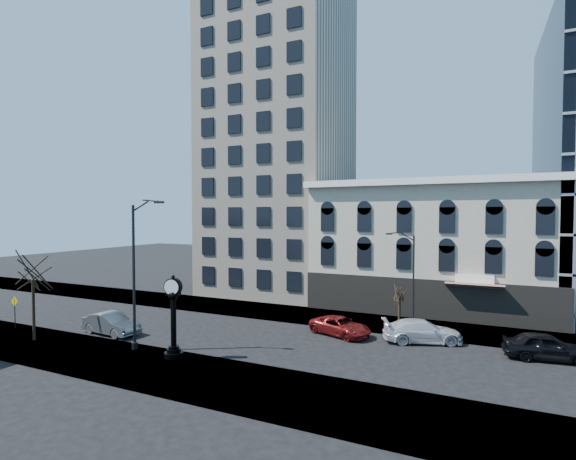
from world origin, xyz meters
The scene contains 16 objects.
ground centered at (0.00, 0.00, 0.00)m, with size 160.00×160.00×0.00m, color black.
sidewalk_far centered at (0.00, 8.00, 0.06)m, with size 160.00×6.00×0.12m, color gray.
sidewalk_near centered at (0.00, -8.00, 0.06)m, with size 160.00×6.00×0.12m, color gray.
cream_tower centered at (-6.11, 18.88, 19.32)m, with size 15.90×15.40×42.50m.
victorian_row centered at (12.00, 15.89, 6.00)m, with size 22.60×11.19×12.50m.
street_clock centered at (-1.39, -6.18, 2.51)m, with size 1.20×1.20×5.29m.
street_lamp_near centered at (-4.15, -5.81, 7.93)m, with size 2.63×0.93×10.35m.
street_lamp_far centered at (11.21, 5.78, 6.13)m, with size 1.96×0.96×7.97m.
bare_tree_near centered at (-13.07, -7.53, 5.50)m, with size 4.14×4.14×7.11m.
bare_tree_far centered at (10.43, 7.60, 2.93)m, with size 2.18×2.18×3.74m.
warning_sign centered at (-17.69, -6.00, 1.87)m, with size 0.83×0.06×2.55m.
car_near_a centered at (-10.10, -3.56, 0.67)m, with size 1.57×3.91×1.33m, color silver.
car_near_b centered at (-9.54, -3.76, 0.82)m, with size 1.73×4.97×1.64m, color #595B60.
car_far_a centered at (6.70, 3.38, 0.69)m, with size 2.28×4.94×1.37m, color maroon.
car_far_b centered at (12.64, 4.13, 0.81)m, with size 2.27×5.59×1.62m, color silver.
car_far_c centered at (20.30, 3.58, 0.86)m, with size 2.03×5.04×1.72m, color black.
Camera 1 is at (16.28, -27.12, 9.20)m, focal length 26.00 mm.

